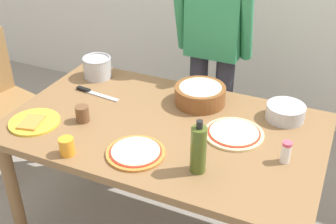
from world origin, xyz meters
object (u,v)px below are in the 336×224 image
object	(u,v)px
mixing_bowl_steel	(285,112)
salt_shaker	(286,152)
dining_table	(164,140)
cup_orange	(67,146)
olive_oil_bottle	(198,149)
pizza_raw_on_board	(234,133)
plate_with_slice	(34,122)
pizza_cooked_on_tray	(136,152)
cup_small_brown	(82,114)
steel_pot	(97,67)
chef_knife	(92,92)
popcorn_bowl	(200,93)
person_cook	(214,41)

from	to	relation	value
mixing_bowl_steel	salt_shaker	xyz separation A→B (m)	(0.07, -0.37, 0.01)
dining_table	cup_orange	size ratio (longest dim) A/B	18.82
dining_table	olive_oil_bottle	distance (m)	0.44
pizza_raw_on_board	plate_with_slice	world-z (taller)	plate_with_slice
mixing_bowl_steel	pizza_cooked_on_tray	bearing A→B (deg)	-133.78
salt_shaker	cup_orange	bearing A→B (deg)	-159.14
pizza_cooked_on_tray	cup_small_brown	world-z (taller)	cup_small_brown
steel_pot	chef_knife	xyz separation A→B (m)	(0.08, -0.20, -0.06)
mixing_bowl_steel	salt_shaker	size ratio (longest dim) A/B	1.89
popcorn_bowl	mixing_bowl_steel	bearing A→B (deg)	3.29
pizza_raw_on_board	dining_table	bearing A→B (deg)	-170.17
plate_with_slice	cup_small_brown	world-z (taller)	cup_small_brown
pizza_cooked_on_tray	mixing_bowl_steel	xyz separation A→B (m)	(0.56, 0.59, 0.03)
olive_oil_bottle	person_cook	bearing A→B (deg)	105.79
pizza_cooked_on_tray	popcorn_bowl	bearing A→B (deg)	79.61
pizza_raw_on_board	pizza_cooked_on_tray	bearing A→B (deg)	-137.53
pizza_raw_on_board	cup_orange	distance (m)	0.80
pizza_cooked_on_tray	olive_oil_bottle	xyz separation A→B (m)	(0.30, 0.01, 0.10)
steel_pot	pizza_cooked_on_tray	bearing A→B (deg)	-46.06
steel_pot	cup_small_brown	size ratio (longest dim) A/B	2.04
mixing_bowl_steel	cup_small_brown	distance (m)	1.05
dining_table	cup_orange	xyz separation A→B (m)	(-0.30, -0.40, 0.13)
dining_table	popcorn_bowl	bearing A→B (deg)	73.27
pizza_raw_on_board	plate_with_slice	xyz separation A→B (m)	(-0.97, -0.32, -0.00)
dining_table	steel_pot	size ratio (longest dim) A/B	9.22
pizza_raw_on_board	olive_oil_bottle	xyz separation A→B (m)	(-0.07, -0.33, 0.10)
pizza_cooked_on_tray	olive_oil_bottle	distance (m)	0.32
dining_table	chef_knife	bearing A→B (deg)	165.37
plate_with_slice	pizza_raw_on_board	bearing A→B (deg)	18.31
pizza_cooked_on_tray	cup_small_brown	size ratio (longest dim) A/B	3.24
pizza_cooked_on_tray	cup_small_brown	xyz separation A→B (m)	(-0.38, 0.14, 0.03)
olive_oil_bottle	mixing_bowl_steel	bearing A→B (deg)	65.79
mixing_bowl_steel	cup_small_brown	world-z (taller)	cup_small_brown
dining_table	person_cook	xyz separation A→B (m)	(-0.00, 0.76, 0.27)
chef_knife	mixing_bowl_steel	bearing A→B (deg)	9.52
pizza_raw_on_board	steel_pot	world-z (taller)	steel_pot
salt_shaker	chef_knife	size ratio (longest dim) A/B	0.36
dining_table	mixing_bowl_steel	bearing A→B (deg)	29.79
plate_with_slice	mixing_bowl_steel	xyz separation A→B (m)	(1.16, 0.57, 0.03)
popcorn_bowl	olive_oil_bottle	distance (m)	0.59
olive_oil_bottle	salt_shaker	distance (m)	0.40
salt_shaker	popcorn_bowl	bearing A→B (deg)	147.53
plate_with_slice	chef_knife	xyz separation A→B (m)	(0.10, 0.39, -0.00)
steel_pot	cup_small_brown	distance (m)	0.51
chef_knife	cup_small_brown	bearing A→B (deg)	-66.34
pizza_raw_on_board	steel_pot	xyz separation A→B (m)	(-0.95, 0.27, 0.06)
dining_table	popcorn_bowl	xyz separation A→B (m)	(0.09, 0.29, 0.15)
steel_pot	chef_knife	world-z (taller)	steel_pot
pizza_raw_on_board	mixing_bowl_steel	world-z (taller)	mixing_bowl_steel
cup_orange	chef_knife	xyz separation A→B (m)	(-0.21, 0.54, -0.04)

